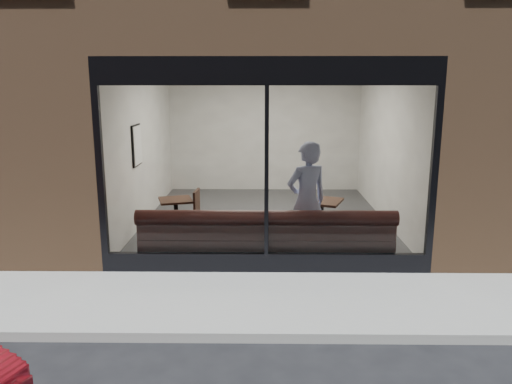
{
  "coord_description": "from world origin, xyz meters",
  "views": [
    {
      "loc": [
        -0.07,
        -5.15,
        2.85
      ],
      "look_at": [
        -0.16,
        2.4,
        1.18
      ],
      "focal_mm": 35.0,
      "sensor_mm": 36.0,
      "label": 1
    }
  ],
  "objects_px": {
    "cafe_chair_left": "(187,228)",
    "cafe_chair_right": "(300,219)",
    "person": "(307,201)",
    "banquette": "(266,249)",
    "cafe_table_right": "(322,201)",
    "cafe_table_left": "(176,200)"
  },
  "relations": [
    {
      "from": "person",
      "to": "cafe_chair_right",
      "type": "relative_size",
      "value": 4.17
    },
    {
      "from": "banquette",
      "to": "cafe_chair_right",
      "type": "bearing_deg",
      "value": 69.41
    },
    {
      "from": "person",
      "to": "cafe_table_left",
      "type": "bearing_deg",
      "value": -48.43
    },
    {
      "from": "cafe_table_left",
      "to": "cafe_chair_left",
      "type": "height_order",
      "value": "cafe_table_left"
    },
    {
      "from": "cafe_table_right",
      "to": "cafe_chair_right",
      "type": "bearing_deg",
      "value": 119.11
    },
    {
      "from": "banquette",
      "to": "cafe_chair_left",
      "type": "height_order",
      "value": "banquette"
    },
    {
      "from": "banquette",
      "to": "person",
      "type": "xyz_separation_m",
      "value": [
        0.66,
        0.22,
        0.74
      ]
    },
    {
      "from": "cafe_table_left",
      "to": "cafe_chair_right",
      "type": "bearing_deg",
      "value": 13.57
    },
    {
      "from": "cafe_table_right",
      "to": "cafe_chair_left",
      "type": "height_order",
      "value": "cafe_table_right"
    },
    {
      "from": "banquette",
      "to": "cafe_chair_left",
      "type": "bearing_deg",
      "value": 141.63
    },
    {
      "from": "person",
      "to": "banquette",
      "type": "bearing_deg",
      "value": -6.36
    },
    {
      "from": "cafe_table_left",
      "to": "cafe_chair_right",
      "type": "distance_m",
      "value": 2.44
    },
    {
      "from": "cafe_table_right",
      "to": "banquette",
      "type": "bearing_deg",
      "value": -130.81
    },
    {
      "from": "person",
      "to": "cafe_chair_left",
      "type": "distance_m",
      "value": 2.4
    },
    {
      "from": "cafe_chair_left",
      "to": "cafe_chair_right",
      "type": "distance_m",
      "value": 2.21
    },
    {
      "from": "banquette",
      "to": "cafe_table_left",
      "type": "distance_m",
      "value": 2.12
    },
    {
      "from": "cafe_table_right",
      "to": "cafe_chair_right",
      "type": "relative_size",
      "value": 1.44
    },
    {
      "from": "banquette",
      "to": "person",
      "type": "relative_size",
      "value": 2.06
    },
    {
      "from": "cafe_chair_left",
      "to": "cafe_chair_right",
      "type": "relative_size",
      "value": 0.96
    },
    {
      "from": "person",
      "to": "cafe_table_right",
      "type": "bearing_deg",
      "value": -135.16
    },
    {
      "from": "person",
      "to": "cafe_table_left",
      "type": "distance_m",
      "value": 2.53
    },
    {
      "from": "cafe_table_left",
      "to": "cafe_chair_left",
      "type": "distance_m",
      "value": 0.55
    }
  ]
}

